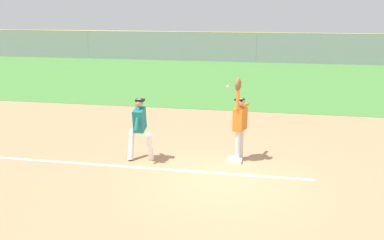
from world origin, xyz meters
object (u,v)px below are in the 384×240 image
object	(u,v)px
parked_car_red	(185,49)
parked_car_blue	(246,50)
baseball	(228,86)
fielder	(240,120)
first_base	(235,160)
runner	(140,125)
parked_car_green	(297,50)

from	to	relation	value
parked_car_red	parked_car_blue	distance (m)	4.97
baseball	parked_car_red	world-z (taller)	baseball
fielder	parked_car_red	world-z (taller)	fielder
fielder	baseball	distance (m)	1.00
first_base	runner	size ratio (longest dim) A/B	0.22
baseball	parked_car_green	distance (m)	23.99
parked_car_blue	parked_car_green	size ratio (longest dim) A/B	1.00
fielder	parked_car_green	bearing A→B (deg)	-80.07
first_base	parked_car_red	bearing A→B (deg)	104.62
runner	parked_car_red	distance (m)	23.71
fielder	runner	size ratio (longest dim) A/B	1.33
fielder	parked_car_green	world-z (taller)	fielder
runner	parked_car_blue	xyz separation A→B (m)	(1.48, 23.32, -0.32)
fielder	parked_car_red	size ratio (longest dim) A/B	0.50
fielder	parked_car_red	bearing A→B (deg)	-58.11
fielder	runner	bearing A→B (deg)	28.30
runner	parked_car_blue	distance (m)	23.37
runner	baseball	bearing A→B (deg)	6.85
fielder	parked_car_green	distance (m)	23.77
parked_car_green	fielder	bearing A→B (deg)	-91.56
parked_car_blue	parked_car_red	bearing A→B (deg)	-175.59
first_base	parked_car_green	xyz separation A→B (m)	(3.01, 23.73, 0.63)
fielder	parked_car_blue	distance (m)	22.83
runner	parked_car_blue	world-z (taller)	runner
baseball	parked_car_red	size ratio (longest dim) A/B	0.02
fielder	runner	xyz separation A→B (m)	(-2.61, -0.52, -0.12)
first_base	runner	xyz separation A→B (m)	(-2.52, -0.38, 0.96)
baseball	fielder	bearing A→B (deg)	23.35
runner	baseball	distance (m)	2.55
runner	parked_car_green	distance (m)	24.74
baseball	parked_car_blue	distance (m)	22.99
first_base	fielder	distance (m)	1.09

